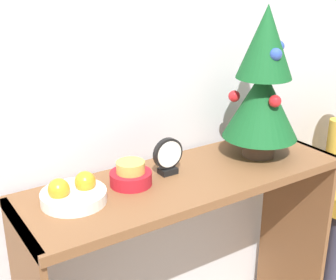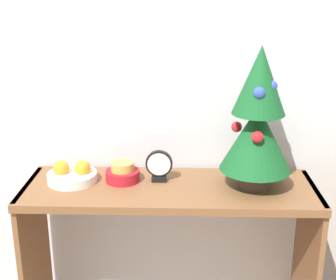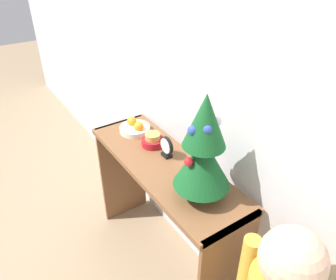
{
  "view_description": "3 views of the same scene",
  "coord_description": "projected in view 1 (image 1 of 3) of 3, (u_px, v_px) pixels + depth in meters",
  "views": [
    {
      "loc": [
        -0.82,
        -0.96,
        1.48
      ],
      "look_at": [
        -0.05,
        0.22,
        0.94
      ],
      "focal_mm": 50.0,
      "sensor_mm": 36.0,
      "label": 1
    },
    {
      "loc": [
        0.05,
        -1.46,
        1.55
      ],
      "look_at": [
        -0.01,
        0.2,
        1.0
      ],
      "focal_mm": 50.0,
      "sensor_mm": 36.0,
      "label": 2
    },
    {
      "loc": [
        1.23,
        -0.6,
        1.89
      ],
      "look_at": [
        -0.01,
        0.22,
        0.95
      ],
      "focal_mm": 35.0,
      "sensor_mm": 36.0,
      "label": 3
    }
  ],
  "objects": [
    {
      "name": "back_wall",
      "position": [
        149.0,
        34.0,
        1.58
      ],
      "size": [
        7.0,
        0.05,
        2.5
      ],
      "primitive_type": "cube",
      "color": "silver",
      "rests_on": "ground_plane"
    },
    {
      "name": "desk_clock",
      "position": [
        168.0,
        157.0,
        1.55
      ],
      "size": [
        0.11,
        0.04,
        0.13
      ],
      "color": "black",
      "rests_on": "console_table"
    },
    {
      "name": "mini_tree",
      "position": [
        263.0,
        84.0,
        1.62
      ],
      "size": [
        0.27,
        0.27,
        0.54
      ],
      "color": "#4C3828",
      "rests_on": "console_table"
    },
    {
      "name": "singing_bowl",
      "position": [
        131.0,
        175.0,
        1.48
      ],
      "size": [
        0.13,
        0.13,
        0.08
      ],
      "color": "#AD1923",
      "rests_on": "console_table"
    },
    {
      "name": "fruit_bowl",
      "position": [
        73.0,
        194.0,
        1.37
      ],
      "size": [
        0.19,
        0.19,
        0.08
      ],
      "color": "silver",
      "rests_on": "console_table"
    },
    {
      "name": "console_table",
      "position": [
        186.0,
        228.0,
        1.62
      ],
      "size": [
        1.13,
        0.38,
        0.81
      ],
      "color": "brown",
      "rests_on": "ground_plane"
    }
  ]
}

